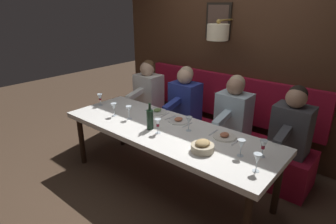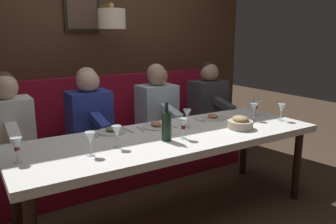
{
  "view_description": "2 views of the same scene",
  "coord_description": "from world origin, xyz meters",
  "px_view_note": "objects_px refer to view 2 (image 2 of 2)",
  "views": [
    {
      "loc": [
        -2.16,
        -1.86,
        2.05
      ],
      "look_at": [
        0.05,
        0.01,
        0.92
      ],
      "focal_mm": 29.94,
      "sensor_mm": 36.0,
      "label": 1
    },
    {
      "loc": [
        -2.22,
        1.42,
        1.53
      ],
      "look_at": [
        0.05,
        0.01,
        0.92
      ],
      "focal_mm": 35.76,
      "sensor_mm": 36.0,
      "label": 2
    }
  ],
  "objects_px": {
    "wine_glass_0": "(183,124)",
    "bread_bowl": "(240,123)",
    "diner_middle": "(89,111)",
    "wine_glass_1": "(187,114)",
    "diner_near": "(157,103)",
    "wine_glass_7": "(17,145)",
    "wine_glass_2": "(281,109)",
    "wine_glass_4": "(256,105)",
    "wine_glass_3": "(90,139)",
    "wine_glass_6": "(254,108)",
    "dining_table": "(172,142)",
    "diner_nearest": "(208,97)",
    "wine_glass_5": "(117,132)",
    "diner_far": "(8,121)",
    "wine_bottle": "(167,126)"
  },
  "relations": [
    {
      "from": "wine_glass_0",
      "to": "bread_bowl",
      "type": "xyz_separation_m",
      "value": [
        -0.02,
        -0.59,
        -0.07
      ]
    },
    {
      "from": "diner_middle",
      "to": "wine_glass_1",
      "type": "relative_size",
      "value": 4.82
    },
    {
      "from": "bread_bowl",
      "to": "diner_near",
      "type": "bearing_deg",
      "value": 12.39
    },
    {
      "from": "wine_glass_0",
      "to": "wine_glass_7",
      "type": "bearing_deg",
      "value": 83.17
    },
    {
      "from": "wine_glass_0",
      "to": "wine_glass_2",
      "type": "distance_m",
      "value": 1.12
    },
    {
      "from": "diner_near",
      "to": "wine_glass_7",
      "type": "relative_size",
      "value": 4.82
    },
    {
      "from": "wine_glass_4",
      "to": "wine_glass_7",
      "type": "xyz_separation_m",
      "value": [
        -0.1,
        2.24,
        0.0
      ]
    },
    {
      "from": "bread_bowl",
      "to": "wine_glass_3",
      "type": "bearing_deg",
      "value": 88.19
    },
    {
      "from": "wine_glass_6",
      "to": "dining_table",
      "type": "bearing_deg",
      "value": 88.98
    },
    {
      "from": "wine_glass_6",
      "to": "diner_middle",
      "type": "bearing_deg",
      "value": 55.59
    },
    {
      "from": "dining_table",
      "to": "diner_middle",
      "type": "relative_size",
      "value": 3.24
    },
    {
      "from": "wine_glass_0",
      "to": "wine_glass_3",
      "type": "xyz_separation_m",
      "value": [
        0.02,
        0.75,
        0.0
      ]
    },
    {
      "from": "wine_glass_4",
      "to": "bread_bowl",
      "type": "xyz_separation_m",
      "value": [
        -0.27,
        0.47,
        -0.07
      ]
    },
    {
      "from": "dining_table",
      "to": "wine_glass_4",
      "type": "relative_size",
      "value": 15.61
    },
    {
      "from": "diner_nearest",
      "to": "wine_glass_5",
      "type": "height_order",
      "value": "diner_nearest"
    },
    {
      "from": "diner_far",
      "to": "wine_glass_1",
      "type": "bearing_deg",
      "value": -119.53
    },
    {
      "from": "wine_glass_4",
      "to": "wine_glass_5",
      "type": "distance_m",
      "value": 1.6
    },
    {
      "from": "wine_bottle",
      "to": "diner_far",
      "type": "bearing_deg",
      "value": 44.83
    },
    {
      "from": "diner_middle",
      "to": "wine_glass_4",
      "type": "height_order",
      "value": "diner_middle"
    },
    {
      "from": "wine_glass_5",
      "to": "wine_glass_7",
      "type": "distance_m",
      "value": 0.66
    },
    {
      "from": "wine_glass_2",
      "to": "wine_glass_3",
      "type": "height_order",
      "value": "same"
    },
    {
      "from": "wine_glass_5",
      "to": "wine_bottle",
      "type": "distance_m",
      "value": 0.4
    },
    {
      "from": "diner_far",
      "to": "wine_glass_5",
      "type": "height_order",
      "value": "diner_far"
    },
    {
      "from": "wine_glass_1",
      "to": "wine_glass_5",
      "type": "bearing_deg",
      "value": 104.04
    },
    {
      "from": "wine_glass_5",
      "to": "wine_bottle",
      "type": "bearing_deg",
      "value": -96.86
    },
    {
      "from": "diner_far",
      "to": "wine_glass_2",
      "type": "distance_m",
      "value": 2.48
    },
    {
      "from": "wine_glass_1",
      "to": "wine_glass_2",
      "type": "bearing_deg",
      "value": -107.25
    },
    {
      "from": "dining_table",
      "to": "wine_glass_2",
      "type": "bearing_deg",
      "value": -98.16
    },
    {
      "from": "wine_glass_3",
      "to": "wine_glass_6",
      "type": "height_order",
      "value": "same"
    },
    {
      "from": "wine_glass_0",
      "to": "bread_bowl",
      "type": "bearing_deg",
      "value": -92.19
    },
    {
      "from": "wine_glass_4",
      "to": "wine_glass_5",
      "type": "height_order",
      "value": "same"
    },
    {
      "from": "wine_glass_5",
      "to": "wine_glass_1",
      "type": "bearing_deg",
      "value": -75.96
    },
    {
      "from": "diner_far",
      "to": "wine_glass_7",
      "type": "xyz_separation_m",
      "value": [
        -0.88,
        0.05,
        0.04
      ]
    },
    {
      "from": "diner_near",
      "to": "bread_bowl",
      "type": "distance_m",
      "value": 1.07
    },
    {
      "from": "diner_near",
      "to": "wine_glass_3",
      "type": "xyz_separation_m",
      "value": [
        -1.01,
        1.1,
        0.04
      ]
    },
    {
      "from": "wine_glass_4",
      "to": "bread_bowl",
      "type": "bearing_deg",
      "value": 119.79
    },
    {
      "from": "diner_far",
      "to": "wine_glass_2",
      "type": "height_order",
      "value": "diner_far"
    },
    {
      "from": "diner_nearest",
      "to": "wine_glass_1",
      "type": "distance_m",
      "value": 1.14
    },
    {
      "from": "dining_table",
      "to": "diner_near",
      "type": "distance_m",
      "value": 0.97
    },
    {
      "from": "dining_table",
      "to": "wine_glass_5",
      "type": "distance_m",
      "value": 0.55
    },
    {
      "from": "wine_bottle",
      "to": "wine_glass_1",
      "type": "bearing_deg",
      "value": -56.65
    },
    {
      "from": "wine_glass_2",
      "to": "wine_glass_0",
      "type": "bearing_deg",
      "value": 89.07
    },
    {
      "from": "dining_table",
      "to": "wine_glass_4",
      "type": "height_order",
      "value": "wine_glass_4"
    },
    {
      "from": "diner_near",
      "to": "dining_table",
      "type": "bearing_deg",
      "value": 157.19
    },
    {
      "from": "diner_far",
      "to": "wine_bottle",
      "type": "height_order",
      "value": "diner_far"
    },
    {
      "from": "diner_near",
      "to": "wine_glass_5",
      "type": "bearing_deg",
      "value": 137.0
    },
    {
      "from": "wine_bottle",
      "to": "wine_glass_3",
      "type": "bearing_deg",
      "value": 90.56
    },
    {
      "from": "wine_glass_2",
      "to": "wine_bottle",
      "type": "distance_m",
      "value": 1.26
    },
    {
      "from": "diner_far",
      "to": "wine_glass_4",
      "type": "height_order",
      "value": "diner_far"
    },
    {
      "from": "diner_nearest",
      "to": "wine_glass_0",
      "type": "xyz_separation_m",
      "value": [
        -1.03,
        1.07,
        0.04
      ]
    }
  ]
}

